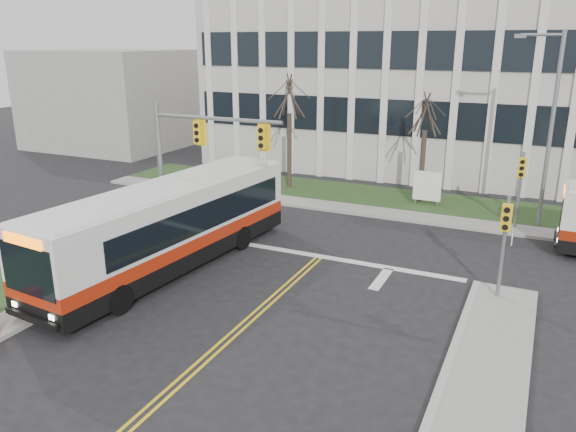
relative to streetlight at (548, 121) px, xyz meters
The scene contains 14 objects.
ground 18.81m from the streetlight, 116.37° to the right, with size 120.00×120.00×0.00m, color black.
sidewalk_cross 6.04m from the streetlight, 161.74° to the right, with size 44.00×1.60×0.14m, color #9E9B93.
building_lawn 6.23m from the streetlight, 149.29° to the left, with size 44.00×5.00×0.12m, color #26421C.
office_building 14.15m from the streetlight, 102.38° to the left, with size 40.00×16.00×12.00m, color beige.
building_annex 35.43m from the streetlight, 163.93° to the left, with size 12.00×12.00×8.00m, color #9E9B93.
mast_arm_signal 16.39m from the streetlight, 146.49° to the right, with size 6.11×0.38×6.20m.
signal_pole_near 9.72m from the streetlight, 95.10° to the right, with size 0.34×0.39×3.80m.
signal_pole_far 2.93m from the streetlight, 136.05° to the right, with size 0.34×0.39×3.80m.
streetlight is the anchor object (origin of this frame).
directory_sign 6.96m from the streetlight, 166.77° to the left, with size 1.50×0.12×2.00m.
tree_left 14.15m from the streetlight, behind, with size 1.80×1.80×7.70m.
tree_mid 6.36m from the streetlight, 161.65° to the left, with size 1.80×1.80×6.82m.
bus_main 17.81m from the streetlight, 138.29° to the right, with size 2.71×12.53×3.34m, color silver, non-canonical shape.
newspaper_box_blue 23.79m from the streetlight, 138.74° to the right, with size 0.50×0.45×0.95m, color navy.
Camera 1 is at (8.13, -12.48, 8.76)m, focal length 35.00 mm.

